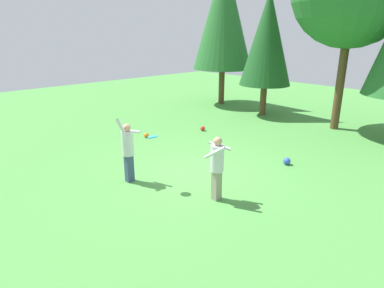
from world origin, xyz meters
name	(u,v)px	position (x,y,z in m)	size (l,w,h in m)	color
ground_plane	(191,171)	(0.00, 0.00, 0.00)	(40.00, 40.00, 0.00)	#4C9342
person_thrower	(128,148)	(-0.72, -1.80, 1.04)	(0.61, 0.60, 1.92)	#38476B
person_catcher	(217,163)	(1.77, -0.76, 1.01)	(0.72, 0.68, 1.70)	gray
frisbee	(152,137)	(0.13, -1.54, 1.49)	(0.31, 0.31, 0.08)	#2393D1
ball_red	(203,128)	(-2.99, 3.48, 0.10)	(0.21, 0.21, 0.21)	red
ball_orange	(146,135)	(-3.88, 1.07, 0.10)	(0.20, 0.20, 0.20)	orange
ball_blue	(287,161)	(1.73, 2.69, 0.12)	(0.24, 0.24, 0.24)	blue
tree_left	(267,39)	(-2.99, 7.93, 3.83)	(2.57, 2.57, 6.15)	brown
tree_far_left	(224,14)	(-6.41, 8.47, 5.10)	(3.41, 3.41, 8.15)	brown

